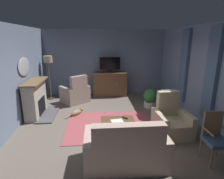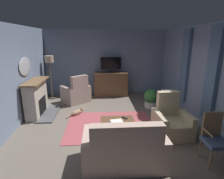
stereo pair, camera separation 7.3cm
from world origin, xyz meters
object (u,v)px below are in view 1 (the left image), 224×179
object	(u,v)px
television	(110,64)
floor_lamp	(48,64)
fireplace	(36,99)
side_chair_far_end	(215,136)
wall_mirror_oval	(24,67)
tv_cabinet	(110,85)
potted_plant_leafy_by_curtain	(150,98)
armchair_beside_cabinet	(76,94)
folded_newspaper	(117,121)
coffee_table	(118,122)
cat	(77,112)
armchair_angled_to_table	(171,122)
sofa_floral	(126,150)
tv_remote	(125,118)

from	to	relation	value
television	floor_lamp	xyz separation A→B (m)	(-2.47, -0.20, 0.08)
fireplace	side_chair_far_end	xyz separation A→B (m)	(4.28, -2.68, -0.01)
wall_mirror_oval	tv_cabinet	world-z (taller)	wall_mirror_oval
fireplace	potted_plant_leafy_by_curtain	distance (m)	3.89
fireplace	armchair_beside_cabinet	xyz separation A→B (m)	(1.11, 1.15, -0.19)
fireplace	folded_newspaper	size ratio (longest dim) A/B	4.82
coffee_table	cat	world-z (taller)	coffee_table
coffee_table	floor_lamp	size ratio (longest dim) A/B	0.48
tv_cabinet	potted_plant_leafy_by_curtain	bearing A→B (deg)	-49.04
wall_mirror_oval	armchair_angled_to_table	distance (m)	4.57
fireplace	folded_newspaper	distance (m)	2.90
floor_lamp	folded_newspaper	bearing A→B (deg)	-53.75
tv_cabinet	side_chair_far_end	xyz separation A→B (m)	(1.77, -4.63, 0.04)
coffee_table	tv_cabinet	bearing A→B (deg)	89.17
coffee_table	armchair_beside_cabinet	size ratio (longest dim) A/B	0.69
fireplace	sofa_floral	size ratio (longest dim) A/B	0.91
folded_newspaper	potted_plant_leafy_by_curtain	world-z (taller)	potted_plant_leafy_by_curtain
armchair_angled_to_table	cat	size ratio (longest dim) A/B	1.95
wall_mirror_oval	fireplace	bearing A→B (deg)	0.00
armchair_beside_cabinet	television	bearing A→B (deg)	28.09
television	armchair_beside_cabinet	distance (m)	1.89
tv_remote	armchair_beside_cabinet	xyz separation A→B (m)	(-1.55, 2.57, -0.07)
floor_lamp	tv_cabinet	bearing A→B (deg)	5.87
television	potted_plant_leafy_by_curtain	world-z (taller)	television
television	tv_remote	distance (m)	3.45
fireplace	coffee_table	distance (m)	2.88
floor_lamp	wall_mirror_oval	bearing A→B (deg)	-99.64
folded_newspaper	cat	size ratio (longest dim) A/B	0.54
fireplace	armchair_angled_to_table	xyz separation A→B (m)	(3.85, -1.55, -0.21)
folded_newspaper	armchair_beside_cabinet	xyz separation A→B (m)	(-1.32, 2.72, -0.07)
folded_newspaper	cat	world-z (taller)	folded_newspaper
armchair_beside_cabinet	potted_plant_leafy_by_curtain	bearing A→B (deg)	-15.38
folded_newspaper	armchair_angled_to_table	bearing A→B (deg)	-8.64
tv_cabinet	floor_lamp	distance (m)	2.67
potted_plant_leafy_by_curtain	folded_newspaper	bearing A→B (deg)	-126.02
tv_cabinet	armchair_angled_to_table	xyz separation A→B (m)	(1.34, -3.50, -0.16)
television	side_chair_far_end	size ratio (longest dim) A/B	0.86
fireplace	folded_newspaper	bearing A→B (deg)	-32.79
television	floor_lamp	distance (m)	2.48
television	coffee_table	xyz separation A→B (m)	(-0.05, -3.39, -1.01)
floor_lamp	sofa_floral	bearing A→B (deg)	-60.99
cat	potted_plant_leafy_by_curtain	bearing A→B (deg)	11.01
potted_plant_leafy_by_curtain	floor_lamp	distance (m)	4.19
armchair_angled_to_table	television	bearing A→B (deg)	111.26
wall_mirror_oval	folded_newspaper	distance (m)	3.32
wall_mirror_oval	folded_newspaper	bearing A→B (deg)	-30.30
potted_plant_leafy_by_curtain	tv_remote	bearing A→B (deg)	-123.47
coffee_table	sofa_floral	distance (m)	1.21
armchair_beside_cabinet	cat	distance (m)	1.30
television	folded_newspaper	xyz separation A→B (m)	(-0.08, -3.47, -0.96)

